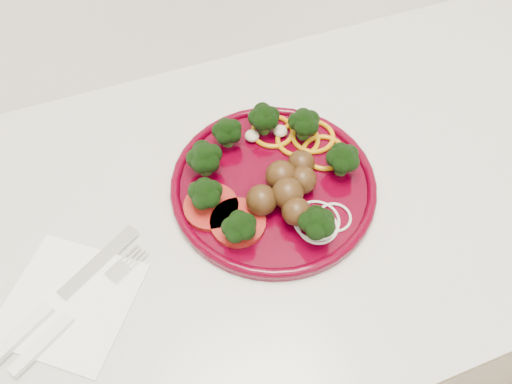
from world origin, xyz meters
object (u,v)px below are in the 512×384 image
object	(u,v)px
napkin	(70,302)
fork	(59,328)
knife	(46,310)
plate	(272,179)

from	to	relation	value
napkin	fork	bearing A→B (deg)	-115.86
knife	fork	world-z (taller)	knife
fork	knife	bearing A→B (deg)	83.00
napkin	fork	world-z (taller)	fork
knife	fork	distance (m)	0.03
napkin	fork	distance (m)	0.04
napkin	fork	size ratio (longest dim) A/B	0.81
plate	knife	bearing A→B (deg)	-166.74
plate	napkin	size ratio (longest dim) A/B	1.94
plate	knife	distance (m)	0.33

